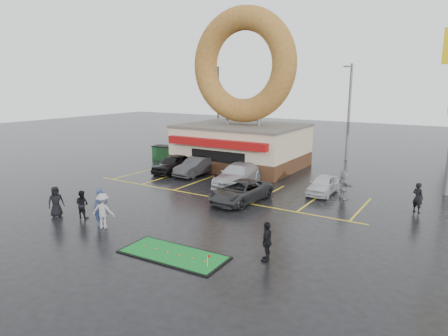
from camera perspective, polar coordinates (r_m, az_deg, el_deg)
The scene contains 18 objects.
ground at distance 23.39m, azimuth -6.77°, elevation -6.04°, with size 120.00×120.00×0.00m, color black.
donut_shop at distance 34.81m, azimuth 2.62°, elevation 7.47°, with size 10.20×8.70×13.50m.
streetlight_left at distance 44.34m, azimuth -0.90°, elevation 8.87°, with size 0.40×2.21×9.00m.
streetlight_mid at distance 39.56m, azimuth 17.41°, elevation 7.95°, with size 0.40×2.21×9.00m.
car_black at distance 33.05m, azimuth -7.27°, elevation 0.61°, with size 1.74×4.32×1.47m, color black.
car_dgrey at distance 31.92m, azimuth -3.96°, elevation 0.23°, with size 1.51×4.32×1.42m, color #2B2B2E.
car_silver at distance 28.66m, azimuth 1.98°, elevation -0.97°, with size 2.17×5.34×1.55m, color #B5B6BB.
car_grey at distance 24.75m, azimuth 2.40°, elevation -3.36°, with size 2.18×4.72×1.31m, color #29292B.
car_white at distance 27.32m, azimuth 13.99°, elevation -2.31°, with size 1.47×3.66×1.25m, color silver.
person_blue at distance 21.42m, azimuth -17.17°, elevation -5.44°, with size 0.72×0.47×1.98m, color navy.
person_blackjkt at distance 23.13m, azimuth -19.62°, elevation -4.89°, with size 0.75×0.58×1.54m, color black.
person_hoodie at distance 21.16m, azimuth -16.88°, elevation -5.86°, with size 1.18×0.68×1.82m, color gray.
person_bystander at distance 23.80m, azimuth -22.88°, elevation -4.46°, with size 0.84×0.54×1.71m, color black.
person_cameraman at distance 16.77m, azimuth 6.16°, elevation -10.39°, with size 0.99×0.41×1.69m, color black.
person_walker_near at distance 26.38m, azimuth 16.76°, elevation -2.31°, with size 1.71×0.55×1.85m, color gray.
person_walker_far at distance 25.19m, azimuth 25.94°, elevation -3.82°, with size 0.63×0.42×1.74m, color black.
dumpster at distance 38.66m, azimuth -8.65°, elevation 2.10°, with size 1.80×1.20×1.30m, color #19421F.
putting_green at distance 17.60m, azimuth -7.23°, elevation -12.15°, with size 4.78×2.20×0.59m.
Camera 1 is at (14.01, -17.28, 7.22)m, focal length 32.00 mm.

